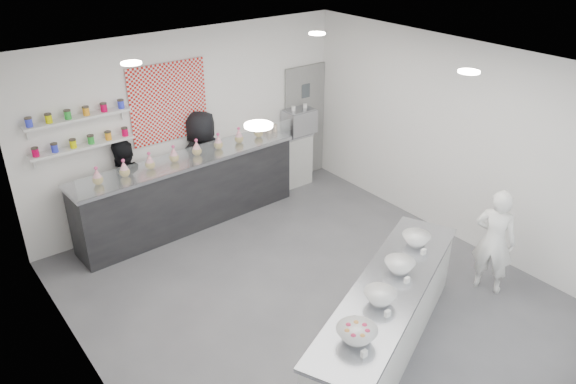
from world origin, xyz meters
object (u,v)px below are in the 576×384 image
at_px(back_bar, 189,192).
at_px(espresso_machine, 299,122).
at_px(woman_prep, 494,241).
at_px(staff_left, 125,190).
at_px(staff_right, 204,163).
at_px(prep_counter, 386,318).
at_px(espresso_ledge, 278,164).

relative_size(back_bar, espresso_machine, 6.70).
bearing_deg(woman_prep, staff_left, 15.49).
relative_size(woman_prep, staff_right, 0.84).
height_order(staff_left, staff_right, staff_right).
relative_size(prep_counter, espresso_ledge, 2.44).
xyz_separation_m(prep_counter, staff_right, (0.03, 4.17, 0.44)).
height_order(espresso_machine, staff_right, staff_right).
bearing_deg(staff_right, espresso_machine, 158.21).
xyz_separation_m(woman_prep, staff_right, (-1.91, 4.19, 0.14)).
bearing_deg(staff_right, staff_left, -19.71).
bearing_deg(espresso_machine, espresso_ledge, 180.00).
distance_m(woman_prep, staff_left, 5.31).
xyz_separation_m(back_bar, espresso_machine, (2.35, 0.18, 0.61)).
distance_m(back_bar, espresso_machine, 2.44).
bearing_deg(back_bar, prep_counter, -86.91).
bearing_deg(espresso_machine, back_bar, -175.63).
distance_m(espresso_ledge, staff_left, 2.82).
xyz_separation_m(espresso_ledge, woman_prep, (0.46, -4.12, 0.25)).
bearing_deg(woman_prep, staff_right, 2.09).
xyz_separation_m(espresso_machine, staff_right, (-1.93, 0.07, -0.31)).
relative_size(espresso_ledge, woman_prep, 0.89).
distance_m(prep_counter, woman_prep, 1.96).
distance_m(back_bar, woman_prep, 4.58).
xyz_separation_m(back_bar, staff_right, (0.43, 0.25, 0.30)).
bearing_deg(back_bar, espresso_machine, 1.63).
distance_m(back_bar, espresso_ledge, 1.89).
bearing_deg(prep_counter, woman_prep, -25.21).
bearing_deg(espresso_machine, staff_left, 178.78).
xyz_separation_m(back_bar, staff_left, (-0.93, 0.25, 0.21)).
relative_size(back_bar, staff_left, 2.36).
distance_m(prep_counter, staff_right, 4.19).
distance_m(staff_left, staff_right, 1.35).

